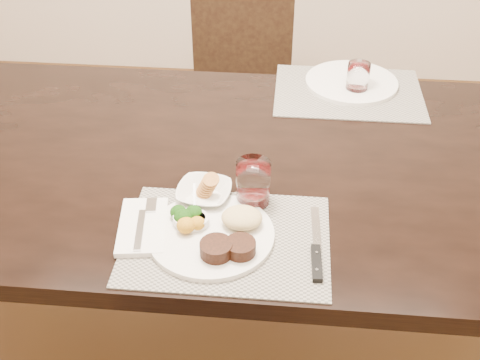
# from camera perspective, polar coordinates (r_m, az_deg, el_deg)

# --- Properties ---
(ground_plane) EXTENTS (4.50, 4.50, 0.00)m
(ground_plane) POSITION_cam_1_polar(r_m,az_deg,el_deg) (2.13, -2.42, -14.61)
(ground_plane) COLOR #4B2D18
(ground_plane) RESTS_ON ground
(dining_table) EXTENTS (2.00, 1.00, 0.75)m
(dining_table) POSITION_cam_1_polar(r_m,az_deg,el_deg) (1.66, -3.00, -0.17)
(dining_table) COLOR black
(dining_table) RESTS_ON ground
(chair_far) EXTENTS (0.42, 0.42, 0.90)m
(chair_far) POSITION_cam_1_polar(r_m,az_deg,el_deg) (2.54, 0.01, 9.59)
(chair_far) COLOR black
(chair_far) RESTS_ON ground
(placemat_near) EXTENTS (0.46, 0.34, 0.00)m
(placemat_near) POSITION_cam_1_polar(r_m,az_deg,el_deg) (1.36, -1.26, -5.66)
(placemat_near) COLOR gray
(placemat_near) RESTS_ON dining_table
(placemat_far) EXTENTS (0.46, 0.34, 0.00)m
(placemat_far) POSITION_cam_1_polar(r_m,az_deg,el_deg) (1.95, 10.23, 8.19)
(placemat_far) COLOR gray
(placemat_far) RESTS_ON dining_table
(dinner_plate) EXTENTS (0.29, 0.29, 0.05)m
(dinner_plate) POSITION_cam_1_polar(r_m,az_deg,el_deg) (1.35, -2.21, -5.02)
(dinner_plate) COLOR silver
(dinner_plate) RESTS_ON placemat_near
(napkin_fork) EXTENTS (0.13, 0.20, 0.02)m
(napkin_fork) POSITION_cam_1_polar(r_m,az_deg,el_deg) (1.40, -9.22, -4.33)
(napkin_fork) COLOR silver
(napkin_fork) RESTS_ON placemat_near
(steak_knife) EXTENTS (0.02, 0.25, 0.01)m
(steak_knife) POSITION_cam_1_polar(r_m,az_deg,el_deg) (1.32, 7.26, -6.99)
(steak_knife) COLOR silver
(steak_knife) RESTS_ON placemat_near
(cracker_bowl) EXTENTS (0.15, 0.15, 0.06)m
(cracker_bowl) POSITION_cam_1_polar(r_m,az_deg,el_deg) (1.46, -3.42, -1.19)
(cracker_bowl) COLOR silver
(cracker_bowl) RESTS_ON placemat_near
(sauce_ramekin) EXTENTS (0.08, 0.13, 0.07)m
(sauce_ramekin) POSITION_cam_1_polar(r_m,az_deg,el_deg) (1.38, -4.65, -3.95)
(sauce_ramekin) COLOR silver
(sauce_ramekin) RESTS_ON placemat_near
(wine_glass_near) EXTENTS (0.08, 0.08, 0.11)m
(wine_glass_near) POSITION_cam_1_polar(r_m,az_deg,el_deg) (1.43, 1.25, -0.45)
(wine_glass_near) COLOR white
(wine_glass_near) RESTS_ON placemat_near
(far_plate) EXTENTS (0.30, 0.30, 0.01)m
(far_plate) POSITION_cam_1_polar(r_m,az_deg,el_deg) (1.99, 10.52, 9.11)
(far_plate) COLOR silver
(far_plate) RESTS_ON placemat_far
(wine_glass_far) EXTENTS (0.07, 0.07, 0.10)m
(wine_glass_far) POSITION_cam_1_polar(r_m,az_deg,el_deg) (1.93, 11.09, 9.35)
(wine_glass_far) COLOR white
(wine_glass_far) RESTS_ON placemat_far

